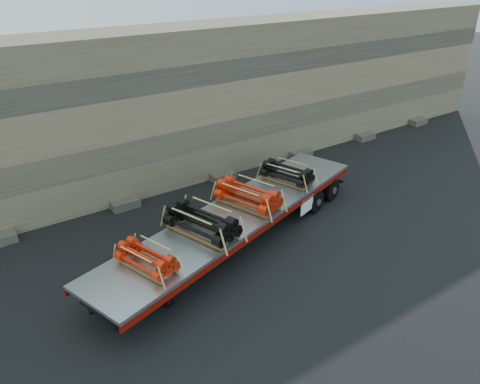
% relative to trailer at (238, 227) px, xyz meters
% --- Properties ---
extents(ground, '(120.00, 120.00, 0.00)m').
position_rel_trailer_xyz_m(ground, '(0.54, 0.32, -0.65)').
color(ground, black).
rests_on(ground, ground).
extents(rock_wall, '(44.00, 3.00, 7.00)m').
position_rel_trailer_xyz_m(rock_wall, '(0.54, 6.82, 2.85)').
color(rock_wall, '#7A6B54').
rests_on(rock_wall, ground).
extents(trailer, '(13.09, 6.29, 1.29)m').
position_rel_trailer_xyz_m(trailer, '(0.00, 0.00, 0.00)').
color(trailer, '#A2A4A9').
rests_on(trailer, ground).
extents(bundle_front, '(1.48, 2.10, 0.67)m').
position_rel_trailer_xyz_m(bundle_front, '(-4.17, -1.33, 0.98)').
color(bundle_front, red).
rests_on(bundle_front, trailer).
extents(bundle_midfront, '(1.94, 2.74, 0.88)m').
position_rel_trailer_xyz_m(bundle_midfront, '(-1.82, -0.58, 1.09)').
color(bundle_midfront, black).
rests_on(bundle_midfront, trailer).
extents(bundle_midrear, '(1.86, 2.63, 0.85)m').
position_rel_trailer_xyz_m(bundle_midrear, '(0.61, 0.19, 1.07)').
color(bundle_midrear, red).
rests_on(bundle_midrear, trailer).
extents(bundle_rear, '(1.61, 2.28, 0.73)m').
position_rel_trailer_xyz_m(bundle_rear, '(3.18, 1.01, 1.01)').
color(bundle_rear, black).
rests_on(bundle_rear, trailer).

